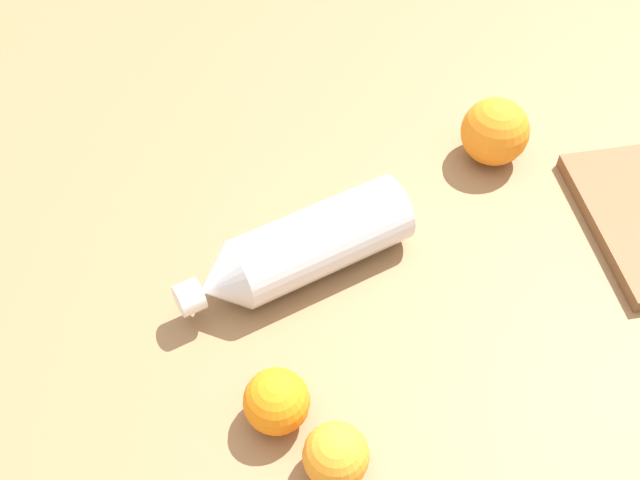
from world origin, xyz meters
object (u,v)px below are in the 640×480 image
object	(u,v)px
water_bottle	(301,248)
orange_0	(495,132)
orange_2	(277,401)
orange_1	(336,456)

from	to	relation	value
water_bottle	orange_0	bearing A→B (deg)	-172.01
water_bottle	orange_0	xyz separation A→B (m)	(0.07, -0.29, 0.00)
water_bottle	orange_2	size ratio (longest dim) A/B	4.23
orange_0	orange_2	size ratio (longest dim) A/B	1.31
orange_0	orange_1	size ratio (longest dim) A/B	1.37
orange_1	orange_2	world-z (taller)	orange_2
orange_0	orange_1	xyz separation A→B (m)	(-0.30, 0.35, -0.01)
orange_0	orange_1	bearing A→B (deg)	130.80
water_bottle	orange_0	size ratio (longest dim) A/B	3.23
orange_1	water_bottle	bearing A→B (deg)	-14.77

